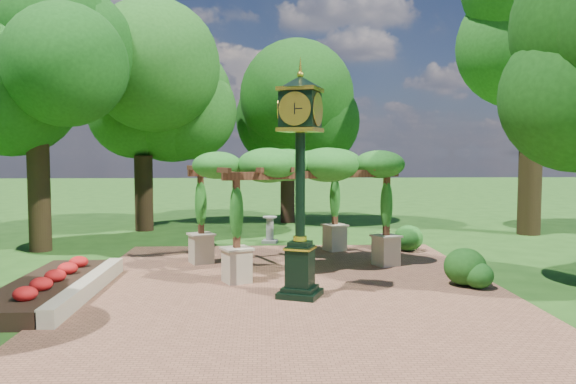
{
  "coord_description": "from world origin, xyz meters",
  "views": [
    {
      "loc": [
        -0.69,
        -12.09,
        3.22
      ],
      "look_at": [
        0.0,
        2.5,
        2.2
      ],
      "focal_mm": 35.0,
      "sensor_mm": 36.0,
      "label": 1
    }
  ],
  "objects": [
    {
      "name": "sundial",
      "position": [
        -0.4,
        7.89,
        0.42
      ],
      "size": [
        0.61,
        0.61,
        0.95
      ],
      "rotation": [
        0.0,
        0.0,
        -0.17
      ],
      "color": "gray",
      "rests_on": "ground"
    },
    {
      "name": "shrub_back",
      "position": [
        4.07,
        5.75,
        0.46
      ],
      "size": [
        1.08,
        1.08,
        0.84
      ],
      "primitive_type": "ellipsoid",
      "rotation": [
        0.0,
        0.0,
        0.16
      ],
      "color": "#205D1B",
      "rests_on": "brick_plaza"
    },
    {
      "name": "pedestal_clock",
      "position": [
        0.15,
        0.13,
        2.95
      ],
      "size": [
        1.26,
        1.26,
        4.94
      ],
      "rotation": [
        0.0,
        0.0,
        -0.37
      ],
      "color": "black",
      "rests_on": "brick_plaza"
    },
    {
      "name": "tree_west_far",
      "position": [
        -5.56,
        11.3,
        5.51
      ],
      "size": [
        5.15,
        5.15,
        8.02
      ],
      "color": "black",
      "rests_on": "ground"
    },
    {
      "name": "shrub_front",
      "position": [
        4.4,
        0.68,
        0.35
      ],
      "size": [
        0.83,
        0.83,
        0.62
      ],
      "primitive_type": "ellipsoid",
      "rotation": [
        0.0,
        0.0,
        -0.24
      ],
      "color": "#1A4E16",
      "rests_on": "brick_plaza"
    },
    {
      "name": "border_wall",
      "position": [
        -4.6,
        0.5,
        0.2
      ],
      "size": [
        0.35,
        5.0,
        0.4
      ],
      "primitive_type": "cube",
      "color": "#C6B793",
      "rests_on": "ground"
    },
    {
      "name": "ground",
      "position": [
        0.0,
        0.0,
        0.0
      ],
      "size": [
        120.0,
        120.0,
        0.0
      ],
      "primitive_type": "plane",
      "color": "#1E4714",
      "rests_on": "ground"
    },
    {
      "name": "tree_east_far",
      "position": [
        9.86,
        9.46,
        8.53
      ],
      "size": [
        5.65,
        5.65,
        12.43
      ],
      "color": "#2E2112",
      "rests_on": "ground"
    },
    {
      "name": "flower_bed",
      "position": [
        -5.5,
        0.5,
        0.18
      ],
      "size": [
        1.5,
        5.0,
        0.36
      ],
      "primitive_type": "cube",
      "color": "red",
      "rests_on": "ground"
    },
    {
      "name": "tree_north",
      "position": [
        0.51,
        13.74,
        4.73
      ],
      "size": [
        4.65,
        4.65,
        6.88
      ],
      "color": "#341E15",
      "rests_on": "ground"
    },
    {
      "name": "shrub_mid",
      "position": [
        4.19,
        1.01,
        0.49
      ],
      "size": [
        1.28,
        1.28,
        0.9
      ],
      "primitive_type": "ellipsoid",
      "rotation": [
        0.0,
        0.0,
        0.34
      ],
      "color": "#1A4B15",
      "rests_on": "brick_plaza"
    },
    {
      "name": "pergola",
      "position": [
        0.19,
        3.76,
        2.72
      ],
      "size": [
        6.15,
        5.16,
        3.31
      ],
      "rotation": [
        0.0,
        0.0,
        0.43
      ],
      "color": "#C8B795",
      "rests_on": "brick_plaza"
    },
    {
      "name": "brick_plaza",
      "position": [
        0.0,
        1.0,
        0.02
      ],
      "size": [
        10.0,
        12.0,
        0.04
      ],
      "primitive_type": "cube",
      "color": "brown",
      "rests_on": "ground"
    },
    {
      "name": "tree_west_near",
      "position": [
        -7.95,
        6.53,
        6.39
      ],
      "size": [
        4.54,
        4.54,
        9.3
      ],
      "color": "#322414",
      "rests_on": "ground"
    }
  ]
}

